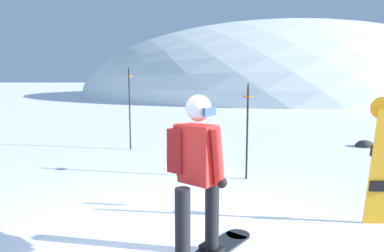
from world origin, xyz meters
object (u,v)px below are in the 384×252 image
spare_snowboard (381,162)px  snowboarder_main (196,175)px  piste_marker_far (129,103)px  piste_marker_near (247,124)px  rock_dark (365,147)px

spare_snowboard → snowboarder_main: bearing=-157.8°
spare_snowboard → piste_marker_far: 6.29m
snowboarder_main → piste_marker_near: (0.90, 3.00, 0.11)m
piste_marker_far → rock_dark: piste_marker_far is taller
snowboarder_main → piste_marker_near: size_ratio=0.95×
snowboarder_main → rock_dark: bearing=53.7°
snowboarder_main → piste_marker_far: bearing=107.9°
piste_marker_near → piste_marker_far: 3.82m
piste_marker_near → piste_marker_far: bearing=135.6°
spare_snowboard → rock_dark: spare_snowboard is taller
rock_dark → snowboarder_main: bearing=-126.3°
rock_dark → piste_marker_near: bearing=-138.8°
snowboarder_main → spare_snowboard: (2.30, 0.94, -0.08)m
snowboarder_main → rock_dark: 7.75m
piste_marker_near → piste_marker_far: piste_marker_far is taller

